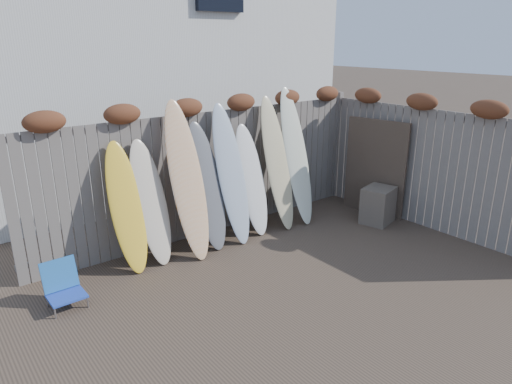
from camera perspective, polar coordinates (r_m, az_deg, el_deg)
ground at (r=6.08m, az=7.13°, el=-11.85°), size 80.00×80.00×0.00m
back_fence at (r=7.40m, az=-5.34°, el=3.76°), size 6.05×0.28×2.24m
right_fence at (r=8.05m, az=21.48°, el=3.45°), size 0.28×4.40×2.24m
house at (r=11.01m, az=-15.95°, el=18.59°), size 8.50×5.50×6.33m
beach_chair at (r=6.06m, az=-22.98°, el=-10.69°), size 0.42×0.44×0.55m
wooden_crate at (r=8.23m, az=15.00°, el=-1.60°), size 0.64×0.57×0.63m
lattice_panel at (r=8.49m, az=14.66°, el=2.95°), size 0.25×1.15×1.74m
surfboard_0 at (r=6.45m, az=-15.88°, el=-1.89°), size 0.47×0.65×1.78m
surfboard_1 at (r=6.59m, az=-13.01°, el=-1.30°), size 0.51×0.66×1.76m
surfboard_2 at (r=6.64m, az=-8.61°, el=1.44°), size 0.53×0.81×2.27m
surfboard_3 at (r=6.92m, az=-6.19°, el=0.71°), size 0.51×0.68×1.91m
surfboard_4 at (r=7.10m, az=-3.13°, el=2.25°), size 0.49×0.77×2.15m
surfboard_5 at (r=7.42m, az=-0.54°, el=1.52°), size 0.48×0.64×1.78m
surfboard_6 at (r=7.65m, az=2.67°, el=3.62°), size 0.48×0.79×2.19m
surfboard_7 at (r=7.90m, az=5.06°, el=4.49°), size 0.51×0.84×2.31m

